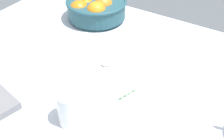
% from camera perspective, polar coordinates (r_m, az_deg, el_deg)
% --- Properties ---
extents(ground_plane, '(1.42, 1.06, 0.03)m').
position_cam_1_polar(ground_plane, '(1.00, -0.11, -3.76)').
color(ground_plane, silver).
extents(fruit_bowl, '(0.26, 0.26, 0.11)m').
position_cam_1_polar(fruit_bowl, '(1.34, -2.95, 11.46)').
color(fruit_bowl, '#234C56').
rests_on(fruit_bowl, ground_plane).
extents(juice_glass, '(0.08, 0.08, 0.10)m').
position_cam_1_polar(juice_glass, '(0.86, -7.46, -7.14)').
color(juice_glass, white).
rests_on(juice_glass, ground_plane).
extents(spoon, '(0.17, 0.06, 0.01)m').
position_cam_1_polar(spoon, '(1.08, -3.33, 1.34)').
color(spoon, silver).
rests_on(spoon, ground_plane).
extents(herb_sprig_0, '(0.03, 0.08, 0.01)m').
position_cam_1_polar(herb_sprig_0, '(0.95, 2.66, -4.59)').
color(herb_sprig_0, '#436D40').
rests_on(herb_sprig_0, ground_plane).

